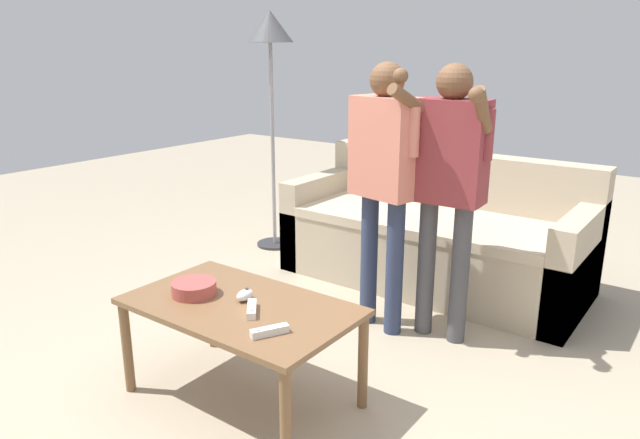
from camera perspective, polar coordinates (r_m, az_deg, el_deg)
ground_plane at (r=2.77m, az=-0.03°, el=-16.43°), size 12.00×12.00×0.00m
couch at (r=3.95m, az=11.23°, el=-1.77°), size 1.92×0.86×0.82m
coffee_table at (r=2.55m, az=-7.75°, el=-9.27°), size 0.98×0.58×0.46m
snack_bowl at (r=2.64m, az=-12.18°, el=-6.56°), size 0.20×0.20×0.06m
game_remote_nunchuk at (r=2.55m, az=-7.32°, el=-7.32°), size 0.06×0.09×0.05m
floor_lamp at (r=4.41m, az=-4.85°, el=16.56°), size 0.34×0.34×1.76m
player_center at (r=3.06m, az=6.29°, el=5.06°), size 0.43×0.35×1.44m
player_right at (r=3.00m, az=12.44°, el=4.48°), size 0.43×0.32×1.43m
game_remote_wand_near at (r=2.26m, az=-4.94°, el=-10.78°), size 0.10×0.15×0.03m
game_remote_wand_far at (r=2.44m, az=-6.66°, el=-8.65°), size 0.13×0.14×0.03m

